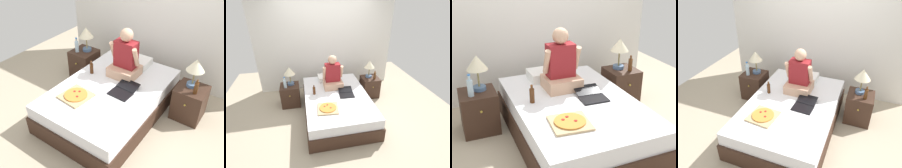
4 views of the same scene
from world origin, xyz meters
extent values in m
plane|color=tan|center=(0.00, 0.00, 0.00)|extent=(5.71, 5.71, 0.00)
cube|color=silver|center=(0.00, 1.43, 1.25)|extent=(3.71, 0.12, 2.50)
cube|color=#382319|center=(0.00, 0.00, 0.15)|extent=(1.42, 2.13, 0.29)
cube|color=white|center=(0.00, 0.00, 0.40)|extent=(1.38, 2.07, 0.20)
cube|color=#382319|center=(-1.03, 0.60, 0.27)|extent=(0.44, 0.44, 0.53)
sphere|color=gold|center=(-1.03, 0.37, 0.37)|extent=(0.03, 0.03, 0.03)
cylinder|color=#4C6B93|center=(-0.99, 0.65, 0.56)|extent=(0.16, 0.16, 0.05)
cylinder|color=olive|center=(-0.99, 0.65, 0.69)|extent=(0.02, 0.02, 0.22)
cone|color=beige|center=(-0.99, 0.65, 0.89)|extent=(0.26, 0.26, 0.18)
cylinder|color=silver|center=(-1.11, 0.51, 0.63)|extent=(0.07, 0.07, 0.20)
cylinder|color=silver|center=(-1.11, 0.51, 0.76)|extent=(0.03, 0.03, 0.06)
cylinder|color=blue|center=(-1.11, 0.51, 0.80)|extent=(0.04, 0.03, 0.02)
cube|color=#382319|center=(1.03, 0.60, 0.27)|extent=(0.44, 0.44, 0.53)
sphere|color=gold|center=(1.03, 0.37, 0.37)|extent=(0.03, 0.03, 0.03)
cylinder|color=#4C6B93|center=(1.00, 0.65, 0.56)|extent=(0.16, 0.16, 0.05)
cylinder|color=olive|center=(1.00, 0.65, 0.69)|extent=(0.02, 0.02, 0.22)
cone|color=beige|center=(1.00, 0.65, 0.89)|extent=(0.26, 0.26, 0.18)
cylinder|color=#512D14|center=(1.10, 0.50, 0.62)|extent=(0.06, 0.06, 0.18)
cylinder|color=#512D14|center=(1.10, 0.50, 0.74)|extent=(0.03, 0.03, 0.05)
cube|color=white|center=(-0.05, 0.79, 0.56)|extent=(0.52, 0.34, 0.12)
cube|color=tan|center=(-0.01, 0.38, 0.58)|extent=(0.44, 0.40, 0.16)
cube|color=maroon|center=(-0.01, 0.41, 0.87)|extent=(0.34, 0.20, 0.42)
sphere|color=tan|center=(-0.01, 0.41, 1.18)|extent=(0.20, 0.20, 0.20)
cylinder|color=tan|center=(-0.21, 0.36, 0.89)|extent=(0.07, 0.18, 0.32)
cylinder|color=tan|center=(0.19, 0.36, 0.89)|extent=(0.07, 0.18, 0.32)
cube|color=black|center=(0.22, -0.08, 0.51)|extent=(0.33, 0.24, 0.02)
cube|color=black|center=(0.23, 0.12, 0.54)|extent=(0.32, 0.21, 0.06)
cube|color=tan|center=(-0.27, -0.48, 0.51)|extent=(0.44, 0.44, 0.02)
cylinder|color=#CC7F33|center=(-0.27, -0.48, 0.53)|extent=(0.33, 0.33, 0.02)
cylinder|color=maroon|center=(-0.33, -0.44, 0.54)|extent=(0.04, 0.04, 0.00)
cylinder|color=maroon|center=(-0.22, -0.51, 0.54)|extent=(0.04, 0.04, 0.00)
cylinder|color=maroon|center=(-0.27, -0.40, 0.54)|extent=(0.04, 0.04, 0.00)
cylinder|color=#4C2811|center=(-0.48, 0.14, 0.58)|extent=(0.06, 0.06, 0.17)
cylinder|color=#4C2811|center=(-0.48, 0.14, 0.69)|extent=(0.03, 0.03, 0.05)
camera|label=1|loc=(1.75, -2.49, 2.67)|focal=40.00mm
camera|label=2|loc=(-0.66, -3.25, 2.54)|focal=28.00mm
camera|label=3|loc=(-1.39, -3.00, 2.12)|focal=50.00mm
camera|label=4|loc=(1.03, -2.69, 2.61)|focal=35.00mm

